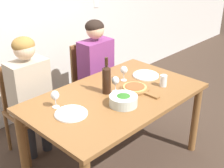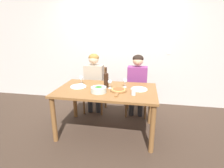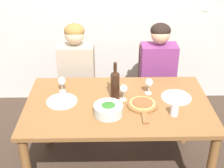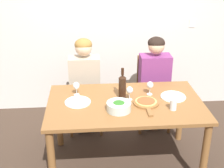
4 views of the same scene
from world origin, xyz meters
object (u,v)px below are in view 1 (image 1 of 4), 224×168
water_tumbler (163,81)px  wine_glass_right (124,71)px  wine_glass_centre (115,81)px  dinner_plate_right (146,75)px  pizza_on_board (136,88)px  chair_left (27,105)px  broccoli_bowl (123,100)px  wine_glass_left (55,96)px  chair_right (91,79)px  dinner_plate_left (71,113)px  person_woman (30,87)px  wine_bottle (107,79)px  person_man (97,63)px

water_tumbler → wine_glass_right: bearing=115.2°
wine_glass_centre → dinner_plate_right: bearing=2.8°
pizza_on_board → chair_left: bearing=124.8°
wine_glass_right → pizza_on_board: bearing=-109.5°
broccoli_bowl → wine_glass_left: wine_glass_left is taller
chair_right → dinner_plate_left: 1.28m
chair_right → wine_glass_left: size_ratio=6.21×
person_woman → dinner_plate_left: person_woman is taller
dinner_plate_left → broccoli_bowl: bearing=-25.9°
wine_bottle → dinner_plate_left: wine_bottle is taller
wine_bottle → water_tumbler: wine_bottle is taller
broccoli_bowl → pizza_on_board: 0.31m
wine_glass_right → wine_glass_centre: bearing=-154.9°
chair_left → wine_glass_right: 1.05m
chair_right → wine_glass_right: (-0.18, -0.68, 0.37)m
wine_glass_left → wine_glass_right: 0.79m
person_man → wine_glass_left: (-0.96, -0.53, 0.12)m
wine_bottle → water_tumbler: (0.47, -0.28, -0.08)m
person_woman → broccoli_bowl: person_woman is taller
dinner_plate_left → wine_glass_right: wine_glass_right is taller
pizza_on_board → wine_glass_right: (0.08, 0.22, 0.09)m
wine_bottle → broccoli_bowl: (-0.06, -0.26, -0.09)m
dinner_plate_right → water_tumbler: (-0.07, -0.27, 0.05)m
person_woman → dinner_plate_right: size_ratio=4.66×
wine_bottle → broccoli_bowl: wine_bottle is taller
wine_glass_centre → water_tumbler: 0.47m
person_man → pizza_on_board: 0.83m
dinner_plate_right → broccoli_bowl: bearing=-158.2°
person_woman → wine_glass_centre: 0.84m
chair_right → person_woman: person_woman is taller
chair_left → person_man: bearing=-7.2°
broccoli_bowl → chair_left: bearing=108.4°
chair_right → wine_glass_left: chair_right is taller
chair_left → pizza_on_board: bearing=-55.2°
water_tumbler → dinner_plate_right: bearing=74.9°
dinner_plate_right → pizza_on_board: pizza_on_board is taller
dinner_plate_right → wine_glass_centre: size_ratio=1.76×
wine_glass_centre → water_tumbler: wine_glass_centre is taller
wine_bottle → wine_glass_centre: 0.09m
dinner_plate_left → water_tumbler: bearing=-13.2°
dinner_plate_left → wine_glass_centre: bearing=2.4°
wine_bottle → pizza_on_board: bearing=-33.0°
chair_left → person_woman: person_woman is taller
chair_left → water_tumbler: (0.87, -1.04, 0.32)m
dinner_plate_left → wine_glass_right: bearing=9.8°
wine_bottle → wine_glass_left: 0.49m
wine_glass_right → water_tumbler: size_ratio=1.36×
person_woman → dinner_plate_right: (0.94, -0.66, 0.03)m
chair_right → dinner_plate_right: bearing=-85.6°
person_man → chair_right: bearing=90.0°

